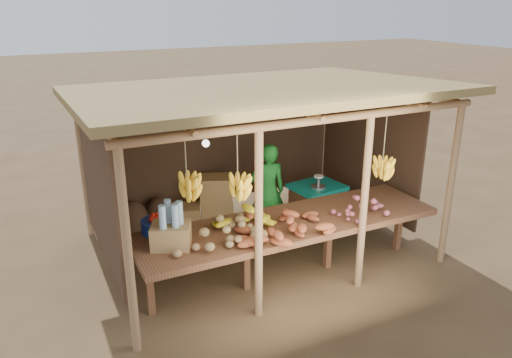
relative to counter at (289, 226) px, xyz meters
name	(u,v)px	position (x,y,z in m)	size (l,w,h in m)	color
ground	(256,246)	(0.00, 0.95, -0.74)	(60.00, 60.00, 0.00)	brown
stall_structure	(256,121)	(-0.05, 0.83, 1.16)	(4.70, 3.50, 2.43)	#9A744F
counter	(289,226)	(0.00, 0.00, 0.00)	(3.90, 1.05, 0.80)	brown
potato_heap	(215,225)	(-1.02, -0.08, 0.25)	(1.09, 0.66, 0.37)	olive
sweet_potato_heap	(281,219)	(-0.26, -0.23, 0.24)	(1.10, 0.66, 0.36)	#A04B29
onion_heap	(363,202)	(0.93, -0.24, 0.24)	(0.74, 0.44, 0.35)	#B15664
banana_pile	(242,214)	(-0.60, 0.11, 0.24)	(0.66, 0.40, 0.35)	yellow
tomato_basin	(158,224)	(-1.54, 0.44, 0.15)	(0.41, 0.41, 0.22)	navy
bottle_box	(171,230)	(-1.52, 0.00, 0.27)	(0.53, 0.48, 0.54)	#9F7947
vendor	(268,192)	(0.30, 1.18, -0.01)	(0.53, 0.35, 1.46)	#187024
tarp_crate	(317,204)	(1.17, 1.17, -0.37)	(0.84, 0.75, 0.90)	brown
carton_stack	(206,206)	(-0.41, 1.91, -0.39)	(1.14, 0.54, 0.79)	#9F7947
burlap_sacks	(147,215)	(-1.28, 2.15, -0.47)	(0.89, 0.46, 0.63)	#432E1F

